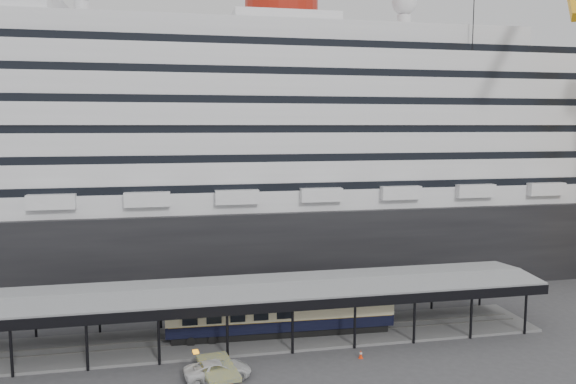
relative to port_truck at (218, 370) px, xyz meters
name	(u,v)px	position (x,y,z in m)	size (l,w,h in m)	color
ground	(262,360)	(4.02, 2.83, -0.74)	(200.00, 200.00, 0.00)	#3D3D40
cruise_ship	(225,139)	(4.07, 34.83, 17.61)	(130.00, 30.00, 43.90)	black
platform_canopy	(254,315)	(4.02, 7.83, 1.62)	(56.00, 9.18, 5.30)	slate
port_truck	(218,370)	(0.00, 0.00, 0.00)	(2.46, 5.33, 1.48)	silver
pullman_carriage	(281,311)	(6.69, 7.83, 1.84)	(21.69, 3.51, 21.22)	black
traffic_cone_left	(226,374)	(0.61, -0.06, -0.33)	(0.55, 0.55, 0.82)	red
traffic_cone_mid	(230,380)	(0.85, -1.29, -0.33)	(0.57, 0.57, 0.83)	#D8420C
traffic_cone_right	(361,354)	(12.52, 1.51, -0.38)	(0.45, 0.45, 0.73)	red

